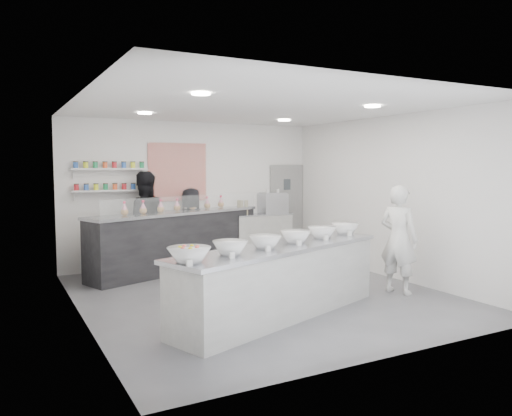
{
  "coord_description": "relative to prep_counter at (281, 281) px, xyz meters",
  "views": [
    {
      "loc": [
        -3.77,
        -6.97,
        2.07
      ],
      "look_at": [
        0.13,
        0.4,
        1.37
      ],
      "focal_mm": 35.0,
      "sensor_mm": 36.0,
      "label": 1
    }
  ],
  "objects": [
    {
      "name": "back_door",
      "position": [
        2.61,
        4.12,
        0.56
      ],
      "size": [
        0.88,
        0.04,
        2.1
      ],
      "primitive_type": "cube",
      "color": "gray",
      "rests_on": "floor"
    },
    {
      "name": "prep_bowls",
      "position": [
        -0.0,
        -0.0,
        0.58
      ],
      "size": [
        3.65,
        1.74,
        0.17
      ],
      "primitive_type": null,
      "rotation": [
        0.0,
        0.0,
        0.34
      ],
      "color": "white",
      "rests_on": "prep_counter"
    },
    {
      "name": "prep_counter",
      "position": [
        0.0,
        0.0,
        0.0
      ],
      "size": [
        3.68,
        1.99,
        0.99
      ],
      "primitive_type": "cube",
      "rotation": [
        0.0,
        0.0,
        0.34
      ],
      "color": "#A3A39E",
      "rests_on": "floor"
    },
    {
      "name": "back_bar",
      "position": [
        -0.26,
        3.56,
        0.1
      ],
      "size": [
        3.84,
        1.98,
        1.19
      ],
      "primitive_type": "cube",
      "rotation": [
        0.0,
        0.0,
        0.35
      ],
      "color": "black",
      "rests_on": "floor"
    },
    {
      "name": "downlight_3",
      "position": [
        1.71,
        2.75,
        2.49
      ],
      "size": [
        0.24,
        0.24,
        0.02
      ],
      "primitive_type": "cylinder",
      "color": "white",
      "rests_on": "ceiling"
    },
    {
      "name": "downlight_2",
      "position": [
        -1.09,
        2.75,
        2.49
      ],
      "size": [
        0.24,
        0.24,
        0.02
      ],
      "primitive_type": "cylinder",
      "color": "white",
      "rests_on": "ceiling"
    },
    {
      "name": "jar_shelf_lower",
      "position": [
        -1.44,
        4.05,
        1.11
      ],
      "size": [
        1.45,
        0.22,
        0.04
      ],
      "primitive_type": "cube",
      "color": "silver",
      "rests_on": "back_wall"
    },
    {
      "name": "espresso_ledge",
      "position": [
        1.86,
        3.93,
        0.01
      ],
      "size": [
        1.36,
        0.43,
        1.01
      ],
      "primitive_type": "cube",
      "color": "#A3A39E",
      "rests_on": "floor"
    },
    {
      "name": "sneeze_guard",
      "position": [
        -0.14,
        3.25,
        0.86
      ],
      "size": [
        3.55,
        1.32,
        0.32
      ],
      "primitive_type": "cube",
      "rotation": [
        0.0,
        0.0,
        0.35
      ],
      "color": "white",
      "rests_on": "back_bar"
    },
    {
      "name": "woman_prep",
      "position": [
        2.35,
        0.2,
        0.39
      ],
      "size": [
        0.61,
        0.75,
        1.77
      ],
      "primitive_type": "imported",
      "rotation": [
        0.0,
        0.0,
        1.91
      ],
      "color": "white",
      "rests_on": "floor"
    },
    {
      "name": "jar_shelf_upper",
      "position": [
        -1.44,
        4.05,
        1.53
      ],
      "size": [
        1.45,
        0.22,
        0.04
      ],
      "primitive_type": "cube",
      "color": "silver",
      "rests_on": "back_wall"
    },
    {
      "name": "staff_left",
      "position": [
        -0.86,
        3.81,
        0.49
      ],
      "size": [
        1.07,
        0.89,
        1.97
      ],
      "primitive_type": "imported",
      "rotation": [
        0.0,
        0.0,
        2.98
      ],
      "color": "black",
      "rests_on": "floor"
    },
    {
      "name": "staff_right",
      "position": [
        0.13,
        3.81,
        0.32
      ],
      "size": [
        0.91,
        0.73,
        1.64
      ],
      "primitive_type": "imported",
      "rotation": [
        0.0,
        0.0,
        2.85
      ],
      "color": "black",
      "rests_on": "floor"
    },
    {
      "name": "ceiling",
      "position": [
        0.31,
        1.15,
        2.51
      ],
      "size": [
        6.0,
        6.0,
        0.0
      ],
      "primitive_type": "plane",
      "rotation": [
        3.14,
        0.0,
        0.0
      ],
      "color": "white",
      "rests_on": "floor"
    },
    {
      "name": "pattern_panel",
      "position": [
        -0.04,
        4.13,
        1.46
      ],
      "size": [
        1.25,
        0.03,
        1.2
      ],
      "primitive_type": "cube",
      "color": "#B01606",
      "rests_on": "back_wall"
    },
    {
      "name": "label_cards",
      "position": [
        -0.18,
        -0.51,
        0.53
      ],
      "size": [
        3.31,
        0.04,
        0.07
      ],
      "primitive_type": null,
      "color": "white",
      "rests_on": "prep_counter"
    },
    {
      "name": "preserve_jars",
      "position": [
        -1.44,
        4.03,
        1.39
      ],
      "size": [
        1.45,
        0.1,
        0.56
      ],
      "primitive_type": null,
      "color": "red",
      "rests_on": "jar_shelf_lower"
    },
    {
      "name": "downlight_1",
      "position": [
        1.71,
        0.15,
        2.49
      ],
      "size": [
        0.24,
        0.24,
        0.02
      ],
      "primitive_type": "cylinder",
      "color": "white",
      "rests_on": "ceiling"
    },
    {
      "name": "right_wall",
      "position": [
        3.06,
        1.15,
        1.01
      ],
      "size": [
        0.0,
        6.0,
        6.0
      ],
      "primitive_type": "plane",
      "rotation": [
        1.57,
        0.0,
        -1.57
      ],
      "color": "white",
      "rests_on": "floor"
    },
    {
      "name": "cookie_bags",
      "position": [
        -0.26,
        3.56,
        0.82
      ],
      "size": [
        2.43,
        1.0,
        0.26
      ],
      "primitive_type": null,
      "rotation": [
        0.0,
        0.0,
        0.35
      ],
      "color": "pink",
      "rests_on": "back_bar"
    },
    {
      "name": "floor",
      "position": [
        0.31,
        1.15,
        -0.49
      ],
      "size": [
        6.0,
        6.0,
        0.0
      ],
      "primitive_type": "plane",
      "color": "#515156",
      "rests_on": "ground"
    },
    {
      "name": "left_wall",
      "position": [
        -2.44,
        1.15,
        1.01
      ],
      "size": [
        0.0,
        6.0,
        6.0
      ],
      "primitive_type": "plane",
      "rotation": [
        1.57,
        0.0,
        1.57
      ],
      "color": "white",
      "rests_on": "floor"
    },
    {
      "name": "espresso_machine",
      "position": [
        2.13,
        3.93,
        0.74
      ],
      "size": [
        0.59,
        0.41,
        0.45
      ],
      "primitive_type": "cube",
      "color": "#93969E",
      "rests_on": "espresso_ledge"
    },
    {
      "name": "cup_stacks",
      "position": [
        1.37,
        3.93,
        0.68
      ],
      "size": [
        0.24,
        0.24,
        0.32
      ],
      "primitive_type": null,
      "color": "tan",
      "rests_on": "espresso_ledge"
    },
    {
      "name": "downlight_0",
      "position": [
        -1.09,
        0.15,
        2.49
      ],
      "size": [
        0.24,
        0.24,
        0.02
      ],
      "primitive_type": "cylinder",
      "color": "white",
      "rests_on": "ceiling"
    },
    {
      "name": "back_wall",
      "position": [
        0.31,
        4.15,
        1.01
      ],
      "size": [
        5.5,
        0.0,
        5.5
      ],
      "primitive_type": "plane",
      "rotation": [
        1.57,
        0.0,
        0.0
      ],
      "color": "white",
      "rests_on": "floor"
    }
  ]
}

